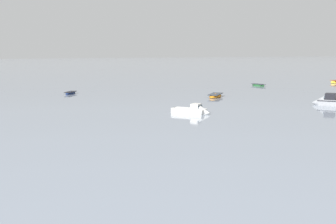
{
  "coord_description": "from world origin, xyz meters",
  "views": [
    {
      "loc": [
        -21.16,
        -6.09,
        7.27
      ],
      "look_at": [
        -0.83,
        37.04,
        0.46
      ],
      "focal_mm": 46.11,
      "sensor_mm": 36.0,
      "label": 1
    }
  ],
  "objects": [
    {
      "name": "motorboat_moored_1",
      "position": [
        2.8,
        37.53,
        0.26
      ],
      "size": [
        4.02,
        4.62,
        1.74
      ],
      "rotation": [
        0.0,
        0.0,
        5.36
      ],
      "color": "white",
      "rests_on": "ground"
    },
    {
      "name": "rowboat_moored_3",
      "position": [
        14.4,
        51.85,
        0.2
      ],
      "size": [
        4.45,
        4.48,
        0.74
      ],
      "rotation": [
        0.0,
        0.0,
        3.94
      ],
      "color": "orange",
      "rests_on": "ground"
    },
    {
      "name": "rowboat_moored_4",
      "position": [
        -5.16,
        66.64,
        0.15
      ],
      "size": [
        2.87,
        3.5,
        0.54
      ],
      "rotation": [
        0.0,
        0.0,
        0.99
      ],
      "color": "navy",
      "rests_on": "ground"
    },
    {
      "name": "motorboat_moored_3",
      "position": [
        23.14,
        36.28,
        0.36
      ],
      "size": [
        5.61,
        6.31,
        2.4
      ],
      "rotation": [
        0.0,
        0.0,
        2.24
      ],
      "color": "gray",
      "rests_on": "ground"
    },
    {
      "name": "rowboat_moored_1",
      "position": [
        33.92,
        66.75,
        0.16
      ],
      "size": [
        1.39,
        3.74,
        0.58
      ],
      "rotation": [
        0.0,
        0.0,
        4.75
      ],
      "color": "#23602D",
      "rests_on": "ground"
    }
  ]
}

